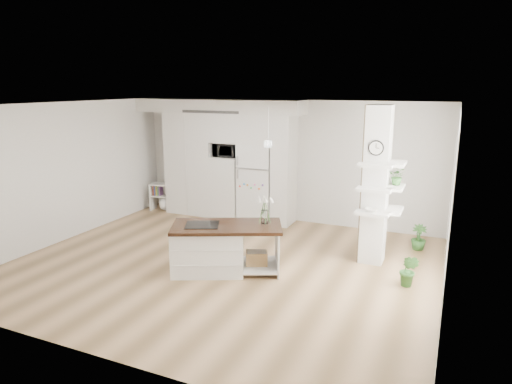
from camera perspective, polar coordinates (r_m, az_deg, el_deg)
floor at (r=7.97m, az=-4.09°, el=-9.01°), size 7.00×6.00×0.01m
room at (r=7.47m, az=-4.32°, el=4.29°), size 7.04×6.04×2.72m
cabinet_wall at (r=10.52m, az=-4.42°, el=4.97°), size 4.00×0.71×2.70m
refrigerator at (r=10.25m, az=0.24°, el=1.20°), size 0.78×0.69×1.75m
column at (r=7.89m, az=15.22°, el=0.61°), size 0.69×0.90×2.70m
window at (r=6.97m, az=23.19°, el=-0.39°), size 0.00×2.40×2.40m
pendant_light at (r=6.94m, az=8.78°, el=5.70°), size 0.12×0.12×0.10m
kitchen_island at (r=7.57m, az=-5.11°, el=-6.83°), size 1.96×1.50×1.37m
bookshelf at (r=11.41m, az=-11.49°, el=-0.81°), size 0.60×0.40×0.67m
floor_plant_a at (r=7.41m, az=18.57°, el=-9.29°), size 0.35×0.32×0.52m
floor_plant_b at (r=9.07m, az=19.67°, el=-5.36°), size 0.31×0.31×0.48m
microwave at (r=10.39m, az=-3.70°, el=5.24°), size 0.54×0.37×0.30m
shelf_plant at (r=7.99m, az=17.27°, el=1.90°), size 0.27×0.23×0.30m
decor_bowl at (r=7.76m, az=14.23°, el=-2.20°), size 0.22×0.22×0.05m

